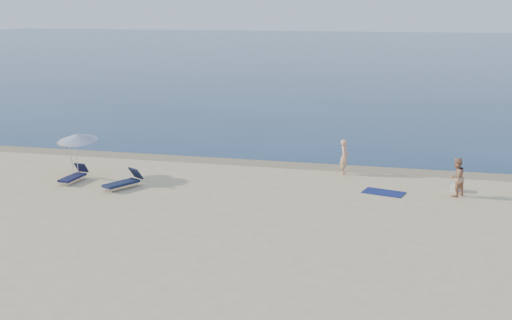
{
  "coord_description": "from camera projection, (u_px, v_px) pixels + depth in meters",
  "views": [
    {
      "loc": [
        4.34,
        -11.66,
        7.96
      ],
      "look_at": [
        -2.26,
        16.0,
        1.0
      ],
      "focal_mm": 45.0,
      "sensor_mm": 36.0,
      "label": 1
    }
  ],
  "objects": [
    {
      "name": "beach_towel",
      "position": [
        384.0,
        192.0,
        27.68
      ],
      "size": [
        1.93,
        1.38,
        0.03
      ],
      "primitive_type": "cube",
      "rotation": [
        0.0,
        0.0,
        -0.25
      ],
      "color": "#0F184D",
      "rests_on": "ground"
    },
    {
      "name": "person_right",
      "position": [
        456.0,
        177.0,
        27.02
      ],
      "size": [
        1.01,
        1.02,
        1.66
      ],
      "primitive_type": "imported",
      "rotation": [
        0.0,
        0.0,
        -2.29
      ],
      "color": "#AD775B",
      "rests_on": "ground"
    },
    {
      "name": "lounger_left",
      "position": [
        74.0,
        176.0,
        29.39
      ],
      "size": [
        0.71,
        1.74,
        0.75
      ],
      "rotation": [
        0.0,
        0.0,
        -0.09
      ],
      "color": "#15183A",
      "rests_on": "ground"
    },
    {
      "name": "blue_cooler",
      "position": [
        456.0,
        187.0,
        27.99
      ],
      "size": [
        0.46,
        0.35,
        0.31
      ],
      "primitive_type": "cube",
      "rotation": [
        0.0,
        0.0,
        0.11
      ],
      "color": "#2054AD",
      "rests_on": "ground"
    },
    {
      "name": "umbrella_far",
      "position": [
        73.0,
        138.0,
        30.09
      ],
      "size": [
        1.57,
        1.6,
        2.12
      ],
      "rotation": [
        0.0,
        0.0,
        0.01
      ],
      "color": "silver",
      "rests_on": "ground"
    },
    {
      "name": "sea",
      "position": [
        384.0,
        52.0,
        108.37
      ],
      "size": [
        240.0,
        160.0,
        0.01
      ],
      "primitive_type": "cube",
      "color": "#0C2548",
      "rests_on": "ground"
    },
    {
      "name": "umbrella_near",
      "position": [
        78.0,
        137.0,
        29.44
      ],
      "size": [
        1.76,
        1.79,
        2.29
      ],
      "rotation": [
        0.0,
        0.0,
        -0.0
      ],
      "color": "silver",
      "rests_on": "ground"
    },
    {
      "name": "white_bag",
      "position": [
        455.0,
        188.0,
        27.85
      ],
      "size": [
        0.45,
        0.42,
        0.32
      ],
      "primitive_type": "cube",
      "rotation": [
        0.0,
        0.0,
        -0.3
      ],
      "color": "silver",
      "rests_on": "ground"
    },
    {
      "name": "wet_sand_strip",
      "position": [
        315.0,
        166.0,
        32.22
      ],
      "size": [
        240.0,
        1.6,
        0.0
      ],
      "primitive_type": "cube",
      "color": "#847254",
      "rests_on": "ground"
    },
    {
      "name": "person_left",
      "position": [
        344.0,
        157.0,
        30.57
      ],
      "size": [
        0.4,
        0.62,
        1.68
      ],
      "primitive_type": "imported",
      "rotation": [
        0.0,
        0.0,
        1.57
      ],
      "color": "tan",
      "rests_on": "ground"
    },
    {
      "name": "lounger_right",
      "position": [
        124.0,
        182.0,
        28.33
      ],
      "size": [
        1.42,
        1.9,
        0.81
      ],
      "rotation": [
        0.0,
        0.0,
        -0.5
      ],
      "color": "#131B36",
      "rests_on": "ground"
    }
  ]
}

